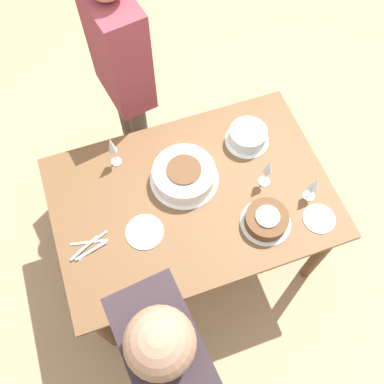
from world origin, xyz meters
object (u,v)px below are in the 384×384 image
Objects in this scene: wine_glass_near at (268,168)px; cake_center_white at (184,175)px; person_watching at (122,68)px; wine_glass_extra at (112,146)px; cake_front_chocolate at (266,220)px; person_cutting at (170,364)px; cake_back_decorated at (248,136)px; wine_glass_far at (314,185)px.

cake_center_white is at bearing 158.66° from wine_glass_near.
wine_glass_extra is at bearing -31.74° from person_watching.
cake_front_chocolate is 0.86m from person_cutting.
wine_glass_extra reaches higher than wine_glass_near.
person_cutting is (-0.75, -0.72, 0.12)m from wine_glass_near.
person_watching is at bearing 100.72° from cake_center_white.
cake_center_white is 0.49m from cake_front_chocolate.
cake_center_white is 1.50× the size of cake_back_decorated.
cake_front_chocolate is at bearing -58.84° from person_cutting.
cake_front_chocolate is (0.31, -0.37, -0.01)m from cake_center_white.
person_watching is at bearing 121.94° from wine_glass_near.
person_cutting reaches higher than person_watching.
person_watching reaches higher than wine_glass_near.
person_watching is (-0.13, 0.69, 0.13)m from cake_center_white.
wine_glass_near is 0.91× the size of wine_glass_extra.
wine_glass_far is (0.58, -0.31, 0.07)m from cake_center_white.
person_watching reaches higher than cake_back_decorated.
wine_glass_near is 0.13× the size of person_watching.
wine_glass_near is at bearing -28.04° from wine_glass_extra.
wine_glass_extra is at bearing 149.19° from wine_glass_far.
cake_front_chocolate is 1.26× the size of wine_glass_near.
wine_glass_far is 1.10m from person_cutting.
cake_front_chocolate is 1.05× the size of cake_back_decorated.
person_watching reaches higher than wine_glass_far.
person_cutting is (-0.04, -1.10, 0.11)m from wine_glass_extra.
wine_glass_near is at bearing -92.80° from cake_back_decorated.
wine_glass_far is 0.10× the size of person_cutting.
wine_glass_near is (-0.01, -0.27, 0.10)m from cake_back_decorated.
cake_center_white is at bearing 129.37° from cake_front_chocolate.
wine_glass_near is at bearing -52.17° from person_cutting.
cake_center_white is 0.66m from wine_glass_far.
person_cutting is at bearing -111.80° from cake_center_white.
cake_center_white is 2.05× the size of wine_glass_far.
person_cutting is 1.08× the size of person_watching.
cake_center_white reaches higher than cake_front_chocolate.
cake_back_decorated is (0.10, 0.49, 0.01)m from cake_front_chocolate.
person_cutting is at bearing -91.88° from wine_glass_extra.
cake_back_decorated is at bearing -8.38° from wine_glass_extra.
wine_glass_extra reaches higher than cake_front_chocolate.
wine_glass_extra reaches higher than cake_back_decorated.
wine_glass_far is at bearing -68.09° from cake_back_decorated.
cake_front_chocolate is at bearing 12.14° from person_watching.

